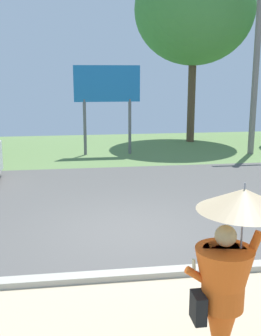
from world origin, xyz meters
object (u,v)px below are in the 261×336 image
utility_pole (256,61)px  roadside_billboard (107,90)px  monk_pedestrian (226,283)px  tree_center_back (194,10)px

utility_pole → roadside_billboard: size_ratio=1.98×
utility_pole → roadside_billboard: (-5.76, 0.74, -1.10)m
monk_pedestrian → utility_pole: size_ratio=0.31×
utility_pole → roadside_billboard: 5.91m
monk_pedestrian → tree_center_back: bearing=69.7°
roadside_billboard → tree_center_back: (4.22, 2.69, 3.44)m
utility_pole → monk_pedestrian: bearing=-115.3°
roadside_billboard → tree_center_back: bearing=32.5°
roadside_billboard → tree_center_back: 6.07m
monk_pedestrian → tree_center_back: tree_center_back is taller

